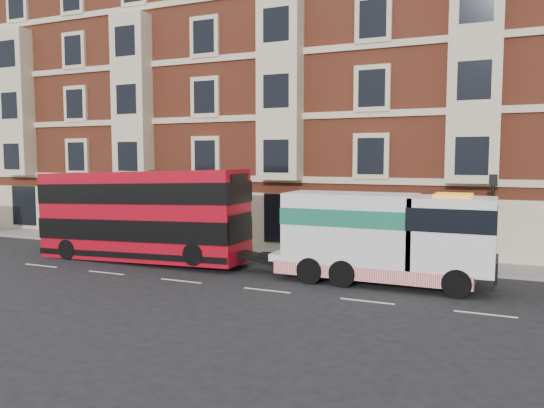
% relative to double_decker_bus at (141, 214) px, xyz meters
% --- Properties ---
extents(ground, '(120.00, 120.00, 0.00)m').
position_rel_double_decker_bus_xyz_m(ground, '(4.25, -2.92, -2.40)').
color(ground, black).
rests_on(ground, ground).
extents(sidewalk, '(90.00, 3.00, 0.15)m').
position_rel_double_decker_bus_xyz_m(sidewalk, '(4.25, 4.58, -2.33)').
color(sidewalk, slate).
rests_on(sidewalk, ground).
extents(victorian_terrace, '(45.00, 12.00, 20.40)m').
position_rel_double_decker_bus_xyz_m(victorian_terrace, '(4.75, 12.08, 7.67)').
color(victorian_terrace, brown).
rests_on(victorian_terrace, ground).
extents(lamp_post_west, '(0.35, 0.15, 4.35)m').
position_rel_double_decker_bus_xyz_m(lamp_post_west, '(-1.75, 3.28, 0.28)').
color(lamp_post_west, black).
rests_on(lamp_post_west, sidewalk).
extents(lamp_post_east, '(0.35, 0.15, 4.35)m').
position_rel_double_decker_bus_xyz_m(lamp_post_east, '(16.25, 3.28, 0.28)').
color(lamp_post_east, black).
rests_on(lamp_post_east, sidewalk).
extents(double_decker_bus, '(11.19, 2.57, 4.53)m').
position_rel_double_decker_bus_xyz_m(double_decker_bus, '(0.00, 0.00, 0.00)').
color(double_decker_bus, '#A60918').
rests_on(double_decker_bus, ground).
extents(tow_truck, '(8.96, 2.65, 3.73)m').
position_rel_double_decker_bus_xyz_m(tow_truck, '(12.06, 0.00, -0.42)').
color(tow_truck, silver).
rests_on(tow_truck, ground).
extents(pedestrian, '(0.71, 0.63, 1.63)m').
position_rel_double_decker_bus_xyz_m(pedestrian, '(-3.17, 4.94, -1.43)').
color(pedestrian, black).
rests_on(pedestrian, sidewalk).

